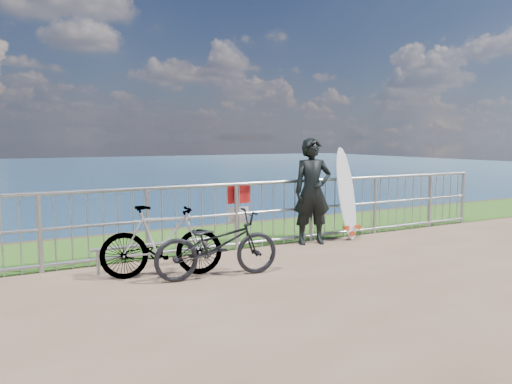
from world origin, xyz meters
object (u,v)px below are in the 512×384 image
surfboard (347,197)px  bicycle_far (162,241)px  bicycle_near (217,245)px  surfer (312,191)px

surfboard → bicycle_far: 3.86m
surfboard → bicycle_near: size_ratio=1.00×
surfboard → bicycle_far: size_ratio=1.05×
surfer → bicycle_near: 2.66m
surfboard → bicycle_far: surfboard is taller
surfboard → bicycle_near: bearing=-159.0°
bicycle_near → surfer: bearing=-57.2°
surfer → surfboard: size_ratio=1.09×
surfboard → bicycle_far: bearing=-167.7°
surfer → bicycle_far: bearing=-150.2°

